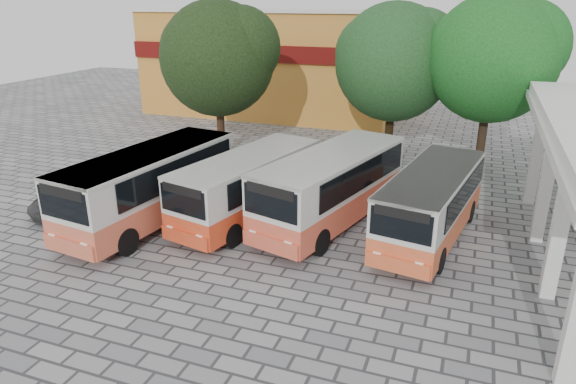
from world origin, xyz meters
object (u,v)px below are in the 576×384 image
at_px(bus_far_left, 150,182).
at_px(bus_far_right, 432,201).
at_px(bus_centre_right, 332,184).
at_px(parked_car, 85,198).
at_px(bus_centre_left, 249,183).

bearing_deg(bus_far_left, bus_far_right, 19.19).
distance_m(bus_centre_right, parked_car, 10.97).
height_order(bus_centre_left, parked_car, bus_centre_left).
bearing_deg(bus_centre_right, bus_far_right, 12.79).
bearing_deg(bus_centre_left, parked_car, -153.25).
xyz_separation_m(bus_centre_right, parked_car, (-10.60, -2.59, -1.12)).
height_order(bus_far_left, bus_far_right, bus_far_left).
bearing_deg(parked_car, bus_centre_right, 47.44).
bearing_deg(bus_centre_left, bus_far_left, -142.42).
bearing_deg(bus_centre_right, parked_car, -151.44).
xyz_separation_m(bus_far_left, bus_centre_left, (3.71, 1.73, -0.16)).
distance_m(bus_far_right, parked_car, 14.88).
xyz_separation_m(bus_centre_left, bus_centre_right, (3.41, 0.79, 0.13)).
height_order(bus_far_left, bus_centre_right, bus_far_left).
xyz_separation_m(bus_far_left, parked_car, (-3.47, -0.08, -1.14)).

